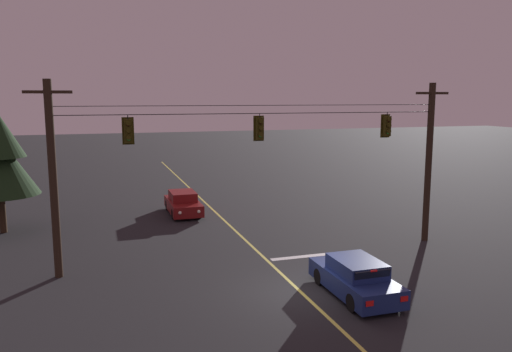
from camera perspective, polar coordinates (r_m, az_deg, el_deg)
name	(u,v)px	position (r m, az deg, el deg)	size (l,w,h in m)	color
ground_plane	(302,293)	(19.35, 5.17, -13.01)	(180.00, 180.00, 0.00)	black
lane_centre_stripe	(229,225)	(28.90, -3.04, -5.56)	(0.14, 60.00, 0.01)	#D1C64C
stop_bar_paint	(306,256)	(23.49, 5.68, -9.02)	(3.40, 0.36, 0.01)	silver
signal_span_assembly	(263,168)	(22.45, 0.78, 0.96)	(19.24, 0.32, 7.91)	#2D2116
traffic_light_leftmost	(128,131)	(21.14, -14.25, 4.96)	(0.48, 0.41, 1.22)	black
traffic_light_left_inner	(260,128)	(22.21, 0.43, 5.40)	(0.48, 0.41, 1.22)	black
traffic_light_centre	(387,126)	(24.96, 14.61, 5.50)	(0.48, 0.41, 1.22)	black
car_waiting_near_lane	(355,278)	(19.19, 11.16, -11.26)	(1.80, 4.33, 1.39)	navy
car_oncoming_lead	(183,203)	(31.87, -8.25, -3.09)	(1.80, 4.42, 1.39)	maroon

